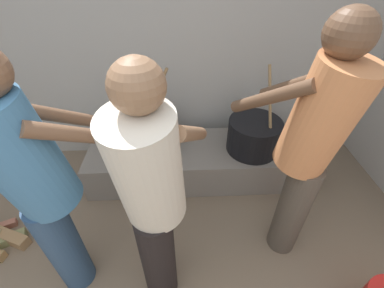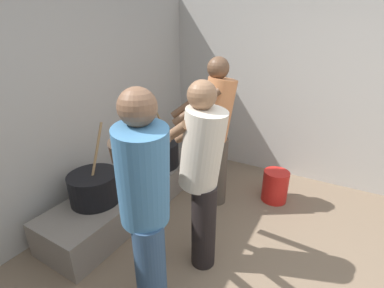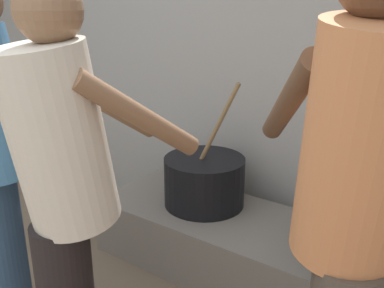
# 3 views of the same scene
# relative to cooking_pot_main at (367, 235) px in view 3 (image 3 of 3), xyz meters

# --- Properties ---
(block_enclosure_rear) EXTENTS (5.19, 0.20, 2.36)m
(block_enclosure_rear) POSITION_rel_cooking_pot_main_xyz_m (-1.17, 0.56, 0.69)
(block_enclosure_rear) COLOR #ADA8A0
(block_enclosure_rear) RESTS_ON ground_plane
(hearth_ledge) EXTENTS (2.05, 0.60, 0.34)m
(hearth_ledge) POSITION_rel_cooking_pot_main_xyz_m (-0.46, 0.04, -0.32)
(hearth_ledge) COLOR slate
(hearth_ledge) RESTS_ON ground_plane
(cooking_pot_main) EXTENTS (0.46, 0.46, 0.75)m
(cooking_pot_main) POSITION_rel_cooking_pot_main_xyz_m (0.00, 0.00, 0.00)
(cooking_pot_main) COLOR black
(cooking_pot_main) RESTS_ON hearth_ledge
(cooking_pot_secondary) EXTENTS (0.47, 0.47, 0.74)m
(cooking_pot_secondary) POSITION_rel_cooking_pot_main_xyz_m (-0.92, 0.09, -0.01)
(cooking_pot_secondary) COLOR black
(cooking_pot_secondary) RESTS_ON hearth_ledge
(cook_in_orange_shirt) EXTENTS (0.66, 0.73, 1.64)m
(cook_in_orange_shirt) POSITION_rel_cooking_pot_main_xyz_m (0.08, -0.70, 0.45)
(cook_in_orange_shirt) COLOR #4C4238
(cook_in_orange_shirt) RESTS_ON ground_plane
(cook_in_cream_shirt) EXTENTS (0.50, 0.71, 1.54)m
(cook_in_cream_shirt) POSITION_rel_cooking_pot_main_xyz_m (-0.78, -0.98, 0.39)
(cook_in_cream_shirt) COLOR black
(cook_in_cream_shirt) RESTS_ON ground_plane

